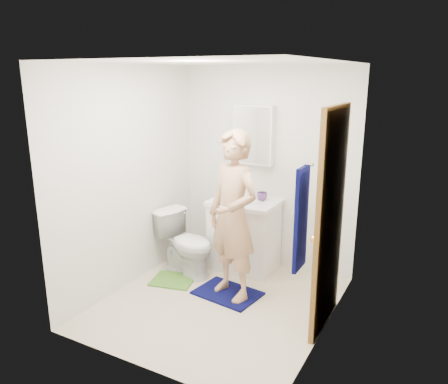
% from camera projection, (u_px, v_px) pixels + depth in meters
% --- Properties ---
extents(floor, '(2.20, 2.40, 0.02)m').
position_uv_depth(floor, '(218.00, 303.00, 4.54)').
color(floor, beige).
rests_on(floor, ground).
extents(ceiling, '(2.20, 2.40, 0.02)m').
position_uv_depth(ceiling, '(217.00, 61.00, 3.91)').
color(ceiling, white).
rests_on(ceiling, ground).
extents(wall_back, '(2.20, 0.02, 2.40)m').
position_uv_depth(wall_back, '(267.00, 168.00, 5.25)').
color(wall_back, silver).
rests_on(wall_back, ground).
extents(wall_front, '(2.20, 0.02, 2.40)m').
position_uv_depth(wall_front, '(138.00, 229.00, 3.20)').
color(wall_front, silver).
rests_on(wall_front, ground).
extents(wall_left, '(0.02, 2.40, 2.40)m').
position_uv_depth(wall_left, '(129.00, 178.00, 4.73)').
color(wall_left, silver).
rests_on(wall_left, ground).
extents(wall_right, '(0.02, 2.40, 2.40)m').
position_uv_depth(wall_right, '(332.00, 207.00, 3.71)').
color(wall_right, silver).
rests_on(wall_right, ground).
extents(vanity_cabinet, '(0.75, 0.55, 0.80)m').
position_uv_depth(vanity_cabinet, '(244.00, 236.00, 5.28)').
color(vanity_cabinet, white).
rests_on(vanity_cabinet, floor).
extents(countertop, '(0.79, 0.59, 0.05)m').
position_uv_depth(countertop, '(245.00, 202.00, 5.17)').
color(countertop, white).
rests_on(countertop, vanity_cabinet).
extents(sink_basin, '(0.40, 0.40, 0.03)m').
position_uv_depth(sink_basin, '(245.00, 201.00, 5.16)').
color(sink_basin, white).
rests_on(sink_basin, countertop).
extents(faucet, '(0.03, 0.03, 0.12)m').
position_uv_depth(faucet, '(251.00, 192.00, 5.30)').
color(faucet, silver).
rests_on(faucet, countertop).
extents(medicine_cabinet, '(0.50, 0.12, 0.70)m').
position_uv_depth(medicine_cabinet, '(254.00, 135.00, 5.16)').
color(medicine_cabinet, white).
rests_on(medicine_cabinet, wall_back).
extents(mirror_panel, '(0.46, 0.01, 0.66)m').
position_uv_depth(mirror_panel, '(252.00, 135.00, 5.10)').
color(mirror_panel, white).
rests_on(mirror_panel, wall_back).
extents(door, '(0.05, 0.80, 2.05)m').
position_uv_depth(door, '(330.00, 221.00, 3.91)').
color(door, brown).
rests_on(door, ground).
extents(door_knob, '(0.07, 0.07, 0.07)m').
position_uv_depth(door_knob, '(314.00, 239.00, 3.67)').
color(door_knob, gold).
rests_on(door_knob, door).
extents(towel, '(0.03, 0.24, 0.80)m').
position_uv_depth(towel, '(301.00, 219.00, 3.25)').
color(towel, '#06083E').
rests_on(towel, wall_right).
extents(towel_hook, '(0.06, 0.02, 0.02)m').
position_uv_depth(towel_hook, '(309.00, 164.00, 3.13)').
color(towel_hook, silver).
rests_on(towel_hook, wall_right).
extents(toilet, '(0.81, 0.59, 0.75)m').
position_uv_depth(toilet, '(187.00, 243.00, 5.13)').
color(toilet, white).
rests_on(toilet, floor).
extents(bath_mat, '(0.73, 0.57, 0.02)m').
position_uv_depth(bath_mat, '(228.00, 293.00, 4.70)').
color(bath_mat, '#06083E').
rests_on(bath_mat, floor).
extents(green_rug, '(0.54, 0.49, 0.02)m').
position_uv_depth(green_rug, '(173.00, 280.00, 5.00)').
color(green_rug, '#50892D').
rests_on(green_rug, floor).
extents(soap_dispenser, '(0.12, 0.12, 0.20)m').
position_uv_depth(soap_dispenser, '(228.00, 191.00, 5.17)').
color(soap_dispenser, '#BF5976').
rests_on(soap_dispenser, countertop).
extents(toothbrush_cup, '(0.15, 0.15, 0.10)m').
position_uv_depth(toothbrush_cup, '(262.00, 196.00, 5.15)').
color(toothbrush_cup, '#62397E').
rests_on(toothbrush_cup, countertop).
extents(man, '(0.75, 0.62, 1.76)m').
position_uv_depth(man, '(233.00, 216.00, 4.43)').
color(man, tan).
rests_on(man, bath_mat).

